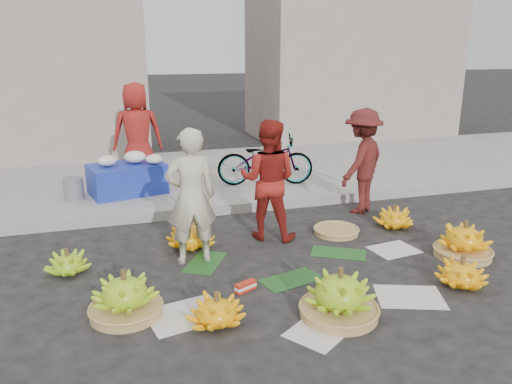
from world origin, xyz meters
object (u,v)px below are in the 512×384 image
object	(u,v)px
banana_bunch_0	(125,296)
vendor_cream	(191,197)
banana_bunch_4	(464,241)
flower_table	(128,177)
bicycle	(265,160)

from	to	relation	value
banana_bunch_0	vendor_cream	size ratio (longest dim) A/B	0.46
banana_bunch_4	vendor_cream	world-z (taller)	vendor_cream
vendor_cream	flower_table	xyz separation A→B (m)	(-0.59, 2.66, -0.39)
banana_bunch_4	vendor_cream	distance (m)	3.25
flower_table	banana_bunch_0	bearing A→B (deg)	-107.68
vendor_cream	flower_table	world-z (taller)	vendor_cream
banana_bunch_0	flower_table	distance (m)	3.70
banana_bunch_4	flower_table	bearing A→B (deg)	136.79
flower_table	bicycle	bearing A→B (deg)	-17.47
bicycle	banana_bunch_0	bearing A→B (deg)	156.45
banana_bunch_0	banana_bunch_4	xyz separation A→B (m)	(3.90, 0.23, -0.00)
banana_bunch_4	vendor_cream	size ratio (longest dim) A/B	0.42
vendor_cream	banana_bunch_0	bearing A→B (deg)	51.47
banana_bunch_0	banana_bunch_4	bearing A→B (deg)	3.41
flower_table	bicycle	distance (m)	2.29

